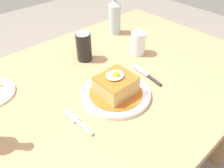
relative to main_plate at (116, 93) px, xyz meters
name	(u,v)px	position (x,y,z in m)	size (l,w,h in m)	color
dining_table	(92,106)	(-0.04, 0.09, -0.10)	(1.48, 0.89, 0.73)	#A87F56
main_plate	(116,93)	(0.00, 0.00, 0.00)	(0.25, 0.25, 0.02)	white
sandwich_meal	(116,86)	(0.00, 0.00, 0.03)	(0.19, 0.19, 0.09)	#B75B1E
fork	(80,124)	(-0.18, -0.03, 0.00)	(0.02, 0.14, 0.01)	silver
knife	(150,77)	(0.17, -0.02, 0.00)	(0.04, 0.17, 0.01)	#262628
soda_can	(84,47)	(0.07, 0.27, 0.05)	(0.07, 0.07, 0.12)	black
beer_bottle_clear	(115,15)	(0.35, 0.38, 0.09)	(0.06, 0.06, 0.27)	#ADC6CC
drinking_glass	(138,45)	(0.28, 0.15, 0.04)	(0.07, 0.07, 0.10)	silver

